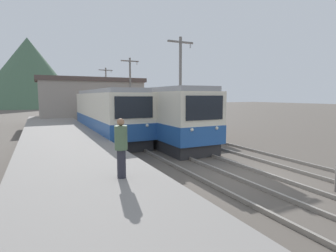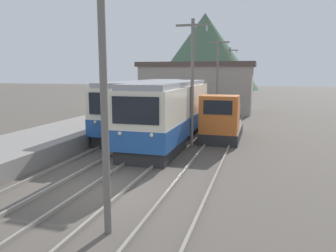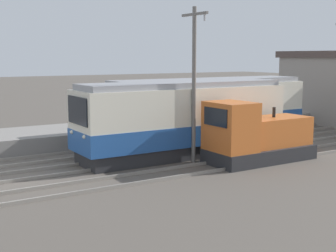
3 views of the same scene
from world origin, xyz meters
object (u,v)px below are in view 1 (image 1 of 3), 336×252
object	(u,v)px
catenary_mast_mid	(180,86)
person_on_platform	(121,146)
shunting_locomotive	(181,121)
catenary_mast_distant	(106,91)
commuter_train_left	(107,116)
catenary_mast_far	(130,89)
commuter_train_center	(159,118)

from	to	relation	value
catenary_mast_mid	person_on_platform	world-z (taller)	catenary_mast_mid
shunting_locomotive	catenary_mast_distant	xyz separation A→B (m)	(-1.49, 19.85, 2.81)
commuter_train_left	catenary_mast_distant	world-z (taller)	catenary_mast_distant
catenary_mast_mid	person_on_platform	xyz separation A→B (m)	(-7.02, -9.02, -2.18)
catenary_mast_far	shunting_locomotive	bearing A→B (deg)	-80.17
catenary_mast_mid	catenary_mast_distant	distance (m)	22.46
commuter_train_left	shunting_locomotive	world-z (taller)	commuter_train_left
commuter_train_center	person_on_platform	world-z (taller)	commuter_train_center
catenary_mast_mid	catenary_mast_distant	world-z (taller)	same
shunting_locomotive	catenary_mast_far	size ratio (longest dim) A/B	0.75
catenary_mast_mid	catenary_mast_far	distance (m)	11.23
catenary_mast_mid	person_on_platform	bearing A→B (deg)	-127.87
shunting_locomotive	catenary_mast_distant	bearing A→B (deg)	94.30
commuter_train_center	catenary_mast_distant	world-z (taller)	catenary_mast_distant
commuter_train_center	shunting_locomotive	bearing A→B (deg)	36.59
commuter_train_left	catenary_mast_distant	distance (m)	18.97
commuter_train_center	person_on_platform	xyz separation A→B (m)	(-5.51, -9.41, 0.07)
shunting_locomotive	commuter_train_center	bearing A→B (deg)	-143.41
person_on_platform	catenary_mast_distant	bearing A→B (deg)	77.44
catenary_mast_far	catenary_mast_distant	xyz separation A→B (m)	(0.00, 11.23, 0.00)
shunting_locomotive	catenary_mast_far	distance (m)	9.18
person_on_platform	catenary_mast_mid	bearing A→B (deg)	52.13
commuter_train_left	catenary_mast_mid	distance (m)	6.38
shunting_locomotive	catenary_mast_distant	distance (m)	20.10
catenary_mast_mid	person_on_platform	size ratio (longest dim) A/B	4.14
catenary_mast_distant	catenary_mast_far	bearing A→B (deg)	-90.00
commuter_train_left	catenary_mast_mid	size ratio (longest dim) A/B	1.78
shunting_locomotive	person_on_platform	size ratio (longest dim) A/B	3.11
commuter_train_center	catenary_mast_far	xyz separation A→B (m)	(1.51, 10.84, 2.25)
commuter_train_center	catenary_mast_distant	distance (m)	22.24
shunting_locomotive	catenary_mast_distant	size ratio (longest dim) A/B	0.75
commuter_train_center	shunting_locomotive	size ratio (longest dim) A/B	2.07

